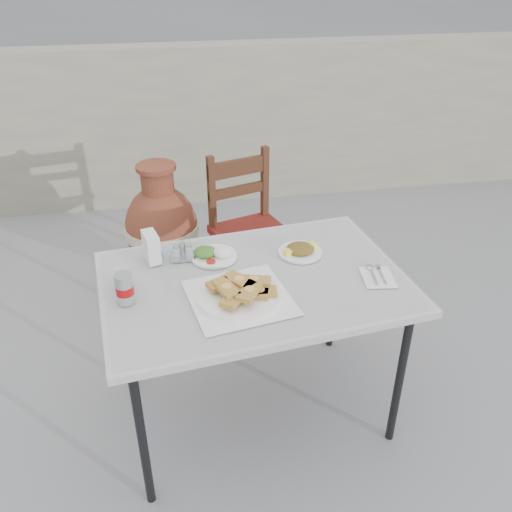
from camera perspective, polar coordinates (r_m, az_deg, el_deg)
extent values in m
plane|color=slate|center=(2.52, -0.47, -17.64)|extent=(80.00, 80.00, 0.00)
cylinder|color=black|center=(2.08, -11.89, -18.37)|extent=(0.03, 0.03, 0.68)
cylinder|color=black|center=(2.32, 14.87, -12.44)|extent=(0.03, 0.03, 0.68)
cylinder|color=black|center=(2.56, -13.61, -7.54)|extent=(0.03, 0.03, 0.68)
cylinder|color=black|center=(2.76, 8.17, -3.75)|extent=(0.03, 0.03, 0.68)
cube|color=white|center=(2.14, -0.20, -2.83)|extent=(1.27, 0.94, 0.03)
cube|color=white|center=(2.13, -0.21, -2.46)|extent=(1.23, 0.90, 0.00)
cube|color=white|center=(2.02, -1.75, -4.39)|extent=(0.42, 0.42, 0.00)
cylinder|color=white|center=(2.02, -1.76, -4.16)|extent=(0.32, 0.32, 0.02)
cylinder|color=white|center=(2.02, -1.76, -4.27)|extent=(0.33, 0.33, 0.01)
cylinder|color=white|center=(2.27, -4.45, -0.03)|extent=(0.19, 0.19, 0.01)
ellipsoid|color=white|center=(2.26, -3.56, 0.40)|extent=(0.08, 0.08, 0.04)
ellipsoid|color=#2C601B|center=(2.27, -5.39, 0.42)|extent=(0.10, 0.09, 0.04)
cylinder|color=#B31513|center=(2.22, -4.77, -0.57)|extent=(0.04, 0.04, 0.01)
cylinder|color=white|center=(2.30, 4.65, 0.41)|extent=(0.19, 0.19, 0.01)
ellipsoid|color=#1E5E17|center=(2.29, 4.67, 0.78)|extent=(0.12, 0.11, 0.04)
cylinder|color=#FCF144|center=(2.26, 3.37, 0.35)|extent=(0.04, 0.04, 0.03)
cylinder|color=#FCF144|center=(2.32, 5.98, 1.13)|extent=(0.04, 0.04, 0.03)
cylinder|color=#BCBDC1|center=(2.03, -13.67, -3.35)|extent=(0.07, 0.07, 0.12)
cylinder|color=#B10C10|center=(2.03, -13.65, -3.46)|extent=(0.07, 0.07, 0.03)
cylinder|color=silver|center=(2.00, -13.87, -2.00)|extent=(0.06, 0.06, 0.00)
cylinder|color=white|center=(2.12, -13.79, -2.17)|extent=(0.06, 0.06, 0.08)
cylinder|color=black|center=(2.13, -13.73, -2.55)|extent=(0.05, 0.05, 0.05)
cube|color=white|center=(2.26, -10.96, 0.93)|extent=(0.08, 0.11, 0.13)
cube|color=blue|center=(2.27, -10.18, 0.87)|extent=(0.03, 0.05, 0.07)
cube|color=silver|center=(2.28, -7.68, -0.03)|extent=(0.10, 0.08, 0.01)
cylinder|color=white|center=(2.25, -8.35, 0.44)|extent=(0.02, 0.02, 0.06)
cylinder|color=white|center=(2.25, -7.08, 0.55)|extent=(0.02, 0.02, 0.06)
cylinder|color=silver|center=(2.29, -7.76, 0.88)|extent=(0.03, 0.03, 0.05)
cube|color=white|center=(2.19, 12.70, -2.20)|extent=(0.14, 0.17, 0.00)
cube|color=silver|center=(2.18, 12.27, -2.11)|extent=(0.02, 0.12, 0.00)
ellipsoid|color=silver|center=(2.24, 11.86, -1.11)|extent=(0.03, 0.04, 0.01)
cube|color=silver|center=(2.19, 13.15, -2.07)|extent=(0.02, 0.12, 0.00)
cube|color=silver|center=(2.25, 12.71, -1.12)|extent=(0.02, 0.04, 0.00)
cube|color=#3D1E10|center=(2.96, -1.74, -3.82)|extent=(0.05, 0.05, 0.41)
cube|color=#3D1E10|center=(3.09, 3.79, -2.19)|extent=(0.05, 0.05, 0.41)
cube|color=#3D1E10|center=(3.21, -4.35, -0.83)|extent=(0.05, 0.05, 0.41)
cube|color=#3D1E10|center=(3.33, 0.86, 0.56)|extent=(0.05, 0.05, 0.41)
cube|color=maroon|center=(3.03, -0.37, 2.18)|extent=(0.49, 0.49, 0.05)
cube|color=#3D1E10|center=(3.00, -4.68, 6.29)|extent=(0.05, 0.05, 0.46)
cube|color=#3D1E10|center=(3.14, 0.92, 7.48)|extent=(0.05, 0.05, 0.46)
cube|color=#3D1E10|center=(3.01, -1.86, 9.30)|extent=(0.36, 0.14, 0.09)
cube|color=#3D1E10|center=(3.07, -1.82, 6.90)|extent=(0.36, 0.14, 0.06)
cylinder|color=brown|center=(3.46, -9.40, -1.86)|extent=(0.33, 0.33, 0.08)
ellipsoid|color=brown|center=(3.30, -9.87, 2.83)|extent=(0.44, 0.44, 0.54)
cylinder|color=beige|center=(3.30, -9.87, 2.83)|extent=(0.44, 0.44, 0.06)
cylinder|color=brown|center=(3.17, -10.35, 7.63)|extent=(0.19, 0.19, 0.17)
cylinder|color=brown|center=(3.14, -10.51, 9.19)|extent=(0.23, 0.23, 0.03)
cube|color=gray|center=(4.35, -6.21, 13.48)|extent=(6.00, 0.25, 1.20)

